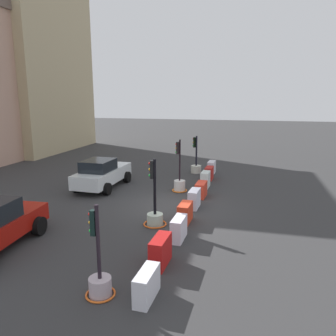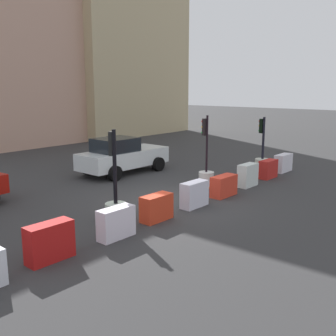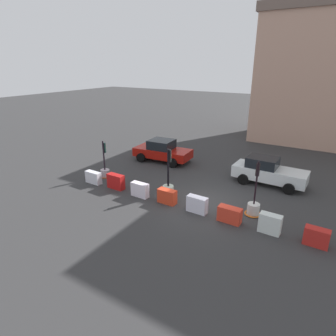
# 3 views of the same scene
# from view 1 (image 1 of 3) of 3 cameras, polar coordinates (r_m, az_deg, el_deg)

# --- Properties ---
(ground_plane) EXTENTS (120.00, 120.00, 0.00)m
(ground_plane) POSITION_cam_1_polar(r_m,az_deg,el_deg) (15.66, 0.73, -6.61)
(ground_plane) COLOR #313132
(traffic_light_0) EXTENTS (0.79, 0.79, 2.47)m
(traffic_light_0) POSITION_cam_1_polar(r_m,az_deg,el_deg) (9.14, -11.77, -18.51)
(traffic_light_0) COLOR #BAA7B2
(traffic_light_0) RESTS_ON ground_plane
(traffic_light_1) EXTENTS (0.94, 0.94, 2.71)m
(traffic_light_1) POSITION_cam_1_polar(r_m,az_deg,el_deg) (13.33, -2.31, -7.89)
(traffic_light_1) COLOR beige
(traffic_light_1) RESTS_ON ground_plane
(traffic_light_2) EXTENTS (0.84, 0.84, 2.84)m
(traffic_light_2) POSITION_cam_1_polar(r_m,az_deg,el_deg) (17.96, 2.00, -2.68)
(traffic_light_2) COLOR silver
(traffic_light_2) RESTS_ON ground_plane
(traffic_light_3) EXTENTS (0.69, 0.69, 2.52)m
(traffic_light_3) POSITION_cam_1_polar(r_m,az_deg,el_deg) (22.33, 4.88, 0.40)
(traffic_light_3) COLOR silver
(traffic_light_3) RESTS_ON ground_plane
(construction_barrier_0) EXTENTS (1.11, 0.42, 0.77)m
(construction_barrier_0) POSITION_cam_1_polar(r_m,az_deg,el_deg) (8.88, -3.71, -19.59)
(construction_barrier_0) COLOR silver
(construction_barrier_0) RESTS_ON ground_plane
(construction_barrier_1) EXTENTS (1.12, 0.46, 0.89)m
(construction_barrier_1) POSITION_cam_1_polar(r_m,az_deg,el_deg) (10.35, -1.33, -14.24)
(construction_barrier_1) COLOR #B61615
(construction_barrier_1) RESTS_ON ground_plane
(construction_barrier_2) EXTENTS (1.06, 0.43, 0.83)m
(construction_barrier_2) POSITION_cam_1_polar(r_m,az_deg,el_deg) (12.04, 1.88, -10.48)
(construction_barrier_2) COLOR white
(construction_barrier_2) RESTS_ON ground_plane
(construction_barrier_3) EXTENTS (1.05, 0.49, 0.78)m
(construction_barrier_3) POSITION_cam_1_polar(r_m,az_deg,el_deg) (13.66, 2.98, -7.76)
(construction_barrier_3) COLOR red
(construction_barrier_3) RESTS_ON ground_plane
(construction_barrier_4) EXTENTS (1.07, 0.45, 0.85)m
(construction_barrier_4) POSITION_cam_1_polar(r_m,az_deg,el_deg) (15.35, 4.57, -5.36)
(construction_barrier_4) COLOR silver
(construction_barrier_4) RESTS_ON ground_plane
(construction_barrier_5) EXTENTS (1.13, 0.51, 0.76)m
(construction_barrier_5) POSITION_cam_1_polar(r_m,az_deg,el_deg) (17.02, 5.75, -3.78)
(construction_barrier_5) COLOR red
(construction_barrier_5) RESTS_ON ground_plane
(construction_barrier_6) EXTENTS (0.97, 0.46, 0.91)m
(construction_barrier_6) POSITION_cam_1_polar(r_m,az_deg,el_deg) (18.79, 6.49, -2.02)
(construction_barrier_6) COLOR silver
(construction_barrier_6) RESTS_ON ground_plane
(construction_barrier_7) EXTENTS (0.99, 0.47, 0.79)m
(construction_barrier_7) POSITION_cam_1_polar(r_m,az_deg,el_deg) (20.63, 7.14, -0.91)
(construction_barrier_7) COLOR red
(construction_barrier_7) RESTS_ON ground_plane
(construction_barrier_8) EXTENTS (1.12, 0.47, 0.82)m
(construction_barrier_8) POSITION_cam_1_polar(r_m,az_deg,el_deg) (22.28, 7.55, 0.10)
(construction_barrier_8) COLOR white
(construction_barrier_8) RESTS_ON ground_plane
(car_white_van) EXTENTS (4.45, 2.16, 1.67)m
(car_white_van) POSITION_cam_1_polar(r_m,az_deg,el_deg) (18.93, -11.38, -0.94)
(car_white_van) COLOR silver
(car_white_van) RESTS_ON ground_plane
(building_corner_block) EXTENTS (11.41, 9.89, 15.94)m
(building_corner_block) POSITION_cam_1_polar(r_m,az_deg,el_deg) (35.45, -24.35, 15.94)
(building_corner_block) COLOR tan
(building_corner_block) RESTS_ON ground_plane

